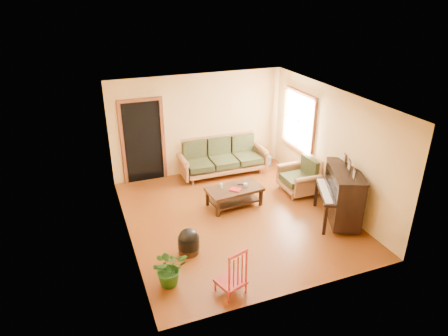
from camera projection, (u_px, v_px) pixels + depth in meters
name	position (u px, v px, depth m)	size (l,w,h in m)	color
floor	(236.00, 216.00, 8.61)	(5.00, 5.00, 0.00)	#5A280B
doorway	(143.00, 142.00, 9.81)	(1.08, 0.16, 2.05)	black
window	(299.00, 121.00, 9.80)	(0.12, 1.36, 1.46)	white
sofa	(223.00, 157.00, 10.37)	(2.25, 0.94, 0.96)	#986137
coffee_table	(234.00, 197.00, 8.96)	(1.21, 0.66, 0.44)	black
armchair	(298.00, 175.00, 9.44)	(0.86, 0.90, 0.90)	#986137
piano	(343.00, 196.00, 8.25)	(0.78, 1.32, 1.17)	black
footstool	(189.00, 244.00, 7.37)	(0.40, 0.40, 0.38)	black
red_chair	(231.00, 270.00, 6.32)	(0.41, 0.45, 0.87)	maroon
leaning_frame	(260.00, 155.00, 11.03)	(0.40, 0.09, 0.53)	#C49041
ceramic_crock	(268.00, 161.00, 11.01)	(0.20, 0.20, 0.25)	#3659A3
potted_plant	(170.00, 268.00, 6.55)	(0.59, 0.51, 0.65)	#225217
book	(234.00, 191.00, 8.70)	(0.18, 0.24, 0.02)	#A61617
candle	(221.00, 186.00, 8.84)	(0.07, 0.07, 0.11)	silver
glass_jar	(246.00, 185.00, 8.94)	(0.10, 0.10, 0.06)	silver
remote	(241.00, 184.00, 9.01)	(0.16, 0.04, 0.02)	black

